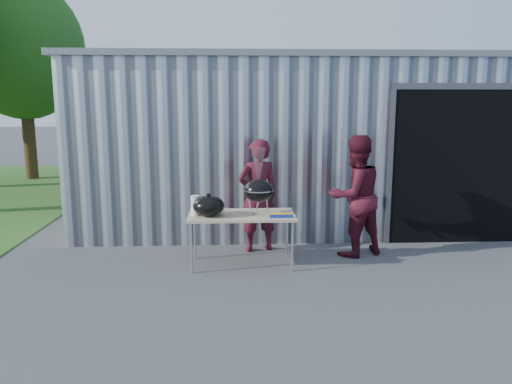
{
  "coord_description": "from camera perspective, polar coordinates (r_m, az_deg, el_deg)",
  "views": [
    {
      "loc": [
        -0.5,
        -6.19,
        2.33
      ],
      "look_at": [
        -0.15,
        0.76,
        1.05
      ],
      "focal_mm": 35.0,
      "sensor_mm": 36.0,
      "label": 1
    }
  ],
  "objects": [
    {
      "name": "white_tub",
      "position": [
        7.25,
        -6.05,
        -1.81
      ],
      "size": [
        0.2,
        0.15,
        0.1
      ],
      "primitive_type": "cube",
      "color": "white",
      "rests_on": "folding_table"
    },
    {
      "name": "person_cook",
      "position": [
        7.73,
        0.21,
        -0.4
      ],
      "size": [
        0.73,
        0.58,
        1.76
      ],
      "primitive_type": "imported",
      "rotation": [
        0.0,
        0.0,
        3.42
      ],
      "color": "#47101D",
      "rests_on": "ground"
    },
    {
      "name": "person_bystander",
      "position": [
        7.64,
        11.24,
        -0.45
      ],
      "size": [
        1.09,
        0.98,
        1.83
      ],
      "primitive_type": "imported",
      "rotation": [
        0.0,
        0.0,
        3.54
      ],
      "color": "#47101D",
      "rests_on": "ground"
    },
    {
      "name": "building",
      "position": [
        10.89,
        4.64,
        6.23
      ],
      "size": [
        8.2,
        6.2,
        3.1
      ],
      "color": "silver",
      "rests_on": "ground"
    },
    {
      "name": "paper_towels",
      "position": [
        6.99,
        -6.96,
        -1.54
      ],
      "size": [
        0.12,
        0.12,
        0.28
      ],
      "primitive_type": "cylinder",
      "color": "white",
      "rests_on": "folding_table"
    },
    {
      "name": "ground",
      "position": [
        6.63,
        1.68,
        -10.15
      ],
      "size": [
        80.0,
        80.0,
        0.0
      ],
      "primitive_type": "plane",
      "color": "#424245"
    },
    {
      "name": "foil_box",
      "position": [
        6.83,
        2.92,
        -2.69
      ],
      "size": [
        0.32,
        0.06,
        0.06
      ],
      "color": "navy",
      "rests_on": "folding_table"
    },
    {
      "name": "grill_lid",
      "position": [
        6.93,
        -5.43,
        -1.59
      ],
      "size": [
        0.44,
        0.44,
        0.32
      ],
      "color": "black",
      "rests_on": "folding_table"
    },
    {
      "name": "folding_table",
      "position": [
        7.06,
        -1.66,
        -2.84
      ],
      "size": [
        1.5,
        0.75,
        0.75
      ],
      "color": "tan",
      "rests_on": "ground"
    },
    {
      "name": "tree_far",
      "position": [
        16.39,
        -25.17,
        14.5
      ],
      "size": [
        3.5,
        3.5,
        5.79
      ],
      "color": "#442D19",
      "rests_on": "ground"
    },
    {
      "name": "kettle_grill",
      "position": [
        6.96,
        0.28,
        0.84
      ],
      "size": [
        0.43,
        0.43,
        0.93
      ],
      "color": "black",
      "rests_on": "folding_table"
    }
  ]
}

